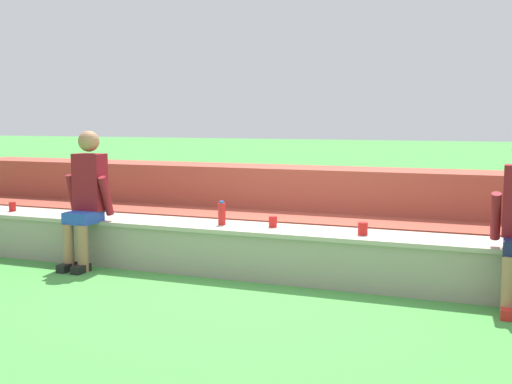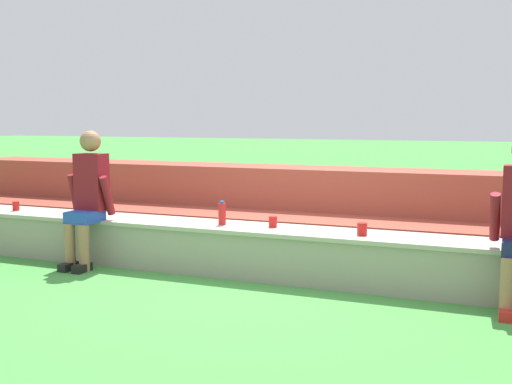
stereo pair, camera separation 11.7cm
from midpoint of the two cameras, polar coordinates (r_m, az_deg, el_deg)
ground_plane at (r=6.08m, az=0.72°, el=-8.12°), size 80.00×80.00×0.00m
stone_seating_wall at (r=6.28m, az=1.68°, el=-5.23°), size 8.62×0.60×0.48m
brick_bleachers at (r=7.43m, az=5.16°, el=-2.28°), size 9.85×1.48×0.96m
person_left_of_center at (r=6.84m, az=-14.31°, el=-0.30°), size 0.49×0.53×1.42m
water_bottle_near_left at (r=6.40m, az=-2.52°, el=-1.93°), size 0.08×0.08×0.24m
plastic_cup_middle at (r=6.26m, az=2.05°, el=-2.67°), size 0.08×0.08×0.11m
plastic_cup_right_end at (r=7.87m, az=-20.22°, el=-1.18°), size 0.08×0.08×0.11m
plastic_cup_left_end at (r=5.91m, az=10.00°, el=-3.27°), size 0.09×0.09×0.12m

